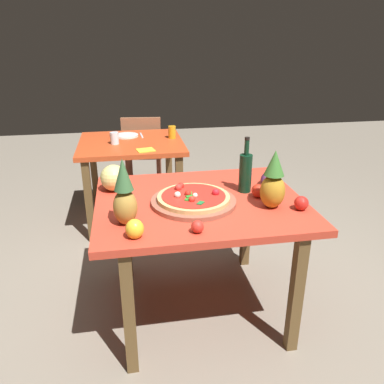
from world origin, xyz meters
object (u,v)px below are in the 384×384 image
Objects in this scene: wine_bottle at (245,172)px; fork_utensil at (111,137)px; melon at (114,178)px; knife_utensil at (141,135)px; dinner_plate at (126,136)px; dining_chair at (143,150)px; bell_pepper at (135,229)px; tomato_near_board at (258,191)px; drinking_glass_water at (115,138)px; display_table at (200,214)px; tomato_by_bottle at (301,203)px; pizza_board at (194,202)px; pineapple_right at (124,196)px; pineapple_left at (273,182)px; background_table at (132,154)px; napkin_folded at (146,150)px; pizza at (193,197)px; eggplant at (268,179)px; tomato_beside_pepper at (197,227)px; drinking_glass_juice at (172,132)px.

wine_bottle reaches higher than fork_utensil.
melon reaches higher than knife_utensil.
dining_chair is at bearing 70.31° from dinner_plate.
tomato_near_board is (0.73, 0.36, -0.00)m from bell_pepper.
display_table is at bearing -69.61° from drinking_glass_water.
tomato_by_bottle is at bearing -57.05° from drinking_glass_water.
pizza_board is at bearing -77.98° from dinner_plate.
pineapple_right is at bearing -89.75° from fork_utensil.
pineapple_left is at bearing 15.91° from bell_pepper.
pizza_board is (0.31, -1.43, 0.13)m from background_table.
wine_bottle is at bearing 125.74° from tomato_by_bottle.
dinner_plate is at bearing 101.05° from background_table.
drinking_glass_water reaches higher than dinner_plate.
dinner_plate is 0.52m from napkin_folded.
pizza is at bearing -32.54° from melon.
dining_chair is 4.72× the size of fork_utensil.
background_table is 0.35m from napkin_folded.
display_table is 15.00× the size of tomato_near_board.
tomato_beside_pepper is (-0.55, -0.52, -0.01)m from eggplant.
pizza_board is 2.66× the size of knife_utensil.
display_table is 0.58m from tomato_by_bottle.
dinner_plate is 1.22× the size of fork_utensil.
knife_utensil is (-0.76, 1.80, -0.03)m from tomato_by_bottle.
dining_chair is at bearing 109.84° from eggplant.
fork_utensil is at bearing 133.21° from background_table.
dining_chair reaches higher than tomato_near_board.
drinking_glass_juice is (0.38, 0.05, 0.17)m from background_table.
drinking_glass_water is at bearing 108.06° from pizza_board.
pizza_board is at bearing 162.03° from tomato_by_bottle.
pineapple_left is 1.96m from fork_utensil.
pizza_board is at bearing 44.58° from bell_pepper.
tomato_by_bottle is at bearing -18.18° from pizza.
drinking_glass_juice is at bearing -30.59° from knife_utensil.
dining_chair is at bearing 104.76° from wine_bottle.
knife_utensil is at bearing 90.81° from napkin_folded.
pizza is 1.68m from fork_utensil.
dining_chair reaches higher than napkin_folded.
pineapple_right is at bearing 91.72° from dining_chair.
pineapple_left reaches higher than background_table.
drinking_glass_water is at bearing -84.49° from fork_utensil.
wine_bottle is at bearing 50.94° from tomato_beside_pepper.
fork_utensil is at bearing 102.74° from tomato_beside_pepper.
tomato_near_board is 1.70m from knife_utensil.
eggplant is at bearing 73.10° from pineapple_left.
wine_bottle is (0.64, -1.30, 0.24)m from background_table.
bell_pepper reaches higher than tomato_near_board.
tomato_by_bottle reaches higher than pizza_board.
drinking_glass_juice is at bearing 77.36° from bell_pepper.
pineapple_left is at bearing -72.64° from wine_bottle.
dining_chair is 4.25× the size of eggplant.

